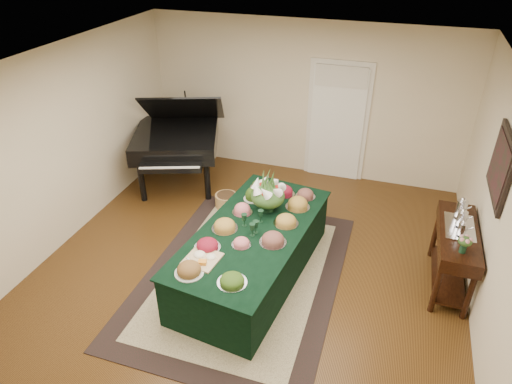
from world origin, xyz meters
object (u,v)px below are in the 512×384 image
(floral_centerpiece, at_px, (268,192))
(grand_piano, at_px, (177,139))
(mahogany_sideboard, at_px, (456,243))
(buffet_table, at_px, (253,253))

(floral_centerpiece, bearing_deg, grand_piano, 144.98)
(floral_centerpiece, xyz_separation_m, mahogany_sideboard, (2.37, 0.11, -0.35))
(grand_piano, bearing_deg, buffet_table, -43.86)
(grand_piano, bearing_deg, floral_centerpiece, -35.02)
(buffet_table, height_order, grand_piano, grand_piano)
(grand_piano, relative_size, mahogany_sideboard, 1.51)
(floral_centerpiece, relative_size, grand_piano, 0.24)
(mahogany_sideboard, bearing_deg, grand_piano, 163.34)
(buffet_table, relative_size, mahogany_sideboard, 2.09)
(buffet_table, distance_m, mahogany_sideboard, 2.51)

